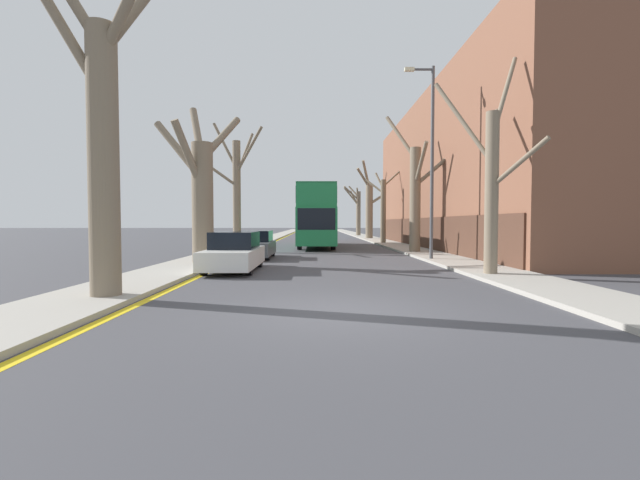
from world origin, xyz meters
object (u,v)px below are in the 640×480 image
street_tree_left_0 (102,137)px  street_tree_left_2 (236,189)px  street_tree_left_1 (201,190)px  street_tree_right_0 (492,179)px  double_decker_bus (316,214)px  street_tree_right_2 (383,208)px  street_tree_right_1 (416,193)px  street_tree_right_3 (369,208)px  parked_car_0 (234,252)px  lamp_post (430,154)px  street_tree_right_4 (357,210)px  parked_car_1 (256,245)px

street_tree_left_0 → street_tree_left_2: 16.58m
street_tree_left_1 → street_tree_right_0: 11.49m
street_tree_left_2 → double_decker_bus: size_ratio=0.69×
street_tree_right_2 → double_decker_bus: (-5.77, -4.65, -0.61)m
street_tree_left_2 → street_tree_right_1: bearing=-6.9°
street_tree_left_1 → street_tree_right_3: 30.96m
street_tree_right_3 → parked_car_0: 32.71m
street_tree_right_0 → street_tree_right_2: street_tree_right_0 is taller
parked_car_0 → lamp_post: bearing=25.2°
street_tree_left_0 → lamp_post: (10.21, 10.09, 1.23)m
street_tree_left_2 → street_tree_right_1: 10.88m
street_tree_left_2 → street_tree_right_4: bearing=71.6°
street_tree_right_1 → street_tree_right_4: size_ratio=1.22×
street_tree_right_2 → street_tree_right_3: street_tree_right_3 is taller
street_tree_right_0 → street_tree_right_4: size_ratio=1.11×
parked_car_0 → parked_car_1: size_ratio=1.09×
double_decker_bus → street_tree_right_3: bearing=68.8°
street_tree_left_2 → lamp_post: size_ratio=0.89×
double_decker_bus → street_tree_left_0: bearing=-102.5°
street_tree_right_4 → double_decker_bus: bearing=-102.2°
street_tree_right_2 → street_tree_right_3: (0.16, 10.63, 0.43)m
street_tree_left_0 → street_tree_left_1: (-0.01, 8.46, -0.57)m
street_tree_right_2 → parked_car_0: bearing=-113.2°
street_tree_right_1 → street_tree_right_3: bearing=89.8°
street_tree_left_2 → street_tree_right_2: 14.84m
double_decker_bus → parked_car_0: size_ratio=2.60×
street_tree_right_0 → parked_car_0: street_tree_right_0 is taller
street_tree_left_2 → parked_car_1: size_ratio=1.95×
double_decker_bus → parked_car_0: (-3.11, -16.02, -1.78)m
street_tree_right_0 → double_decker_bus: size_ratio=0.66×
street_tree_right_4 → lamp_post: lamp_post is taller
street_tree_right_0 → street_tree_right_1: 10.96m
street_tree_right_2 → street_tree_right_0: bearing=-90.0°
street_tree_left_1 → parked_car_1: size_ratio=1.70×
street_tree_left_2 → parked_car_0: size_ratio=1.79×
street_tree_right_1 → parked_car_1: bearing=-159.1°
street_tree_right_1 → double_decker_bus: (-5.83, 6.88, -1.07)m
street_tree_right_3 → parked_car_1: (-9.04, -25.58, -2.85)m
street_tree_right_2 → parked_car_0: (-8.88, -20.67, -2.40)m
street_tree_left_0 → lamp_post: lamp_post is taller
street_tree_left_2 → street_tree_right_0: bearing=-48.8°
street_tree_left_2 → lamp_post: (10.24, -6.49, 1.08)m
street_tree_right_0 → parked_car_1: 11.95m
street_tree_right_3 → street_tree_left_0: bearing=-106.2°
street_tree_left_1 → street_tree_right_3: street_tree_right_3 is taller
street_tree_left_2 → street_tree_left_1: bearing=-89.8°
parked_car_0 → street_tree_left_1: bearing=128.2°
street_tree_right_2 → street_tree_left_1: bearing=-120.2°
street_tree_left_2 → double_decker_bus: (4.96, 5.58, -1.43)m
street_tree_right_1 → street_tree_right_2: street_tree_right_1 is taller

